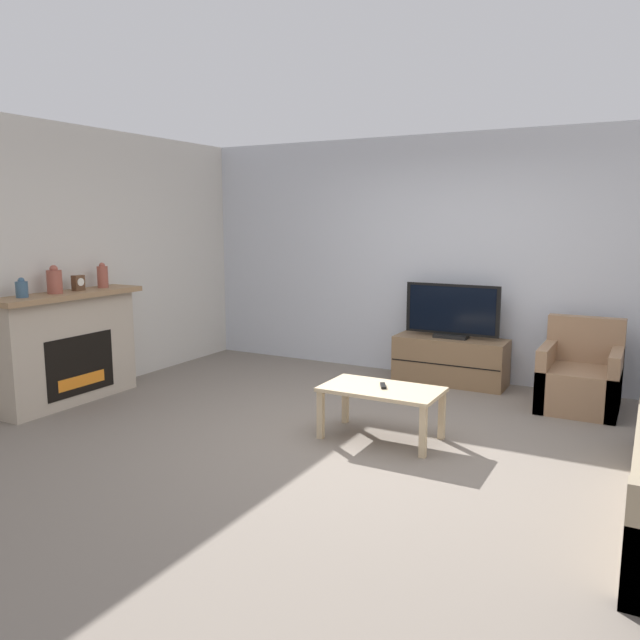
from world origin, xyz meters
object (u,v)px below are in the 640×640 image
Objects in this scene: mantel_vase_centre_left at (54,281)px; mantel_vase_right at (103,276)px; fireplace at (68,347)px; tv at (452,313)px; armchair at (580,380)px; remote at (383,386)px; coffee_table at (381,395)px; mantel_clock at (78,283)px; tv_stand at (450,361)px; mantel_vase_left at (22,289)px.

mantel_vase_centre_left is 1.05× the size of mantel_vase_right.
tv is (3.06, 2.47, 0.22)m from fireplace.
armchair is at bearing 26.14° from fireplace.
armchair is at bearing -12.74° from tv.
remote is (-1.33, -1.64, 0.16)m from armchair.
coffee_table is at bearing 11.32° from mantel_vase_centre_left.
remote is at bearing -89.36° from tv.
coffee_table is at bearing 9.18° from fireplace.
coffee_table is (3.06, 0.34, -0.79)m from mantel_clock.
tv_stand reaches higher than remote.
mantel_vase_centre_left is 5.03m from armchair.
mantel_vase_right reaches higher than fireplace.
mantel_clock reaches higher than tv_stand.
tv_stand is at bearing 43.94° from mantel_vase_left.
mantel_clock is 3.18m from coffee_table.
mantel_clock is 0.12× the size of tv_stand.
fireplace is 0.67m from mantel_vase_centre_left.
armchair is 2.12m from remote.
tv is at bearing -90.00° from tv_stand.
armchair is at bearing 24.59° from mantel_clock.
armchair is 0.88× the size of coffee_table.
fireplace is at bearing 98.25° from mantel_vase_centre_left.
remote is at bearing 6.86° from mantel_clock.
fireplace is at bearing -96.48° from mantel_clock.
coffee_table is at bearing -89.43° from tv_stand.
mantel_clock is at bearing -142.74° from tv.
fireplace reaches higher than remote.
remote is at bearing 1.13° from mantel_vase_right.
armchair is (4.39, 1.70, -0.93)m from mantel_vase_right.
mantel_vase_right is at bearing -158.83° from armchair.
mantel_vase_right reaches higher than coffee_table.
mantel_vase_right is 0.31m from mantel_clock.
tv_stand is 1.43× the size of armchair.
coffee_table is (3.06, 0.96, -0.80)m from mantel_vase_left.
fireplace is 0.80m from mantel_vase_right.
fireplace is 0.63m from mantel_clock.
tv_stand is (3.04, 2.59, -0.96)m from mantel_vase_centre_left.
mantel_vase_right is at bearing 87.92° from fireplace.
tv_stand is (3.04, 2.01, -0.95)m from mantel_vase_right.
tv_stand is at bearing 167.17° from armchair.
armchair reaches higher than tv_stand.
coffee_table is (3.06, 0.04, -0.83)m from mantel_vase_right.
mantel_vase_left is at bearing -87.92° from fireplace.
mantel_vase_centre_left is at bearing -152.58° from armchair.
mantel_vase_right is at bearing -146.61° from tv.
remote is at bearing -89.36° from tv_stand.
fireplace is at bearing 162.13° from remote.
coffee_table is at bearing -89.43° from tv.
tv_stand is at bearing 63.14° from remote.
tv_stand is at bearing 37.28° from mantel_clock.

